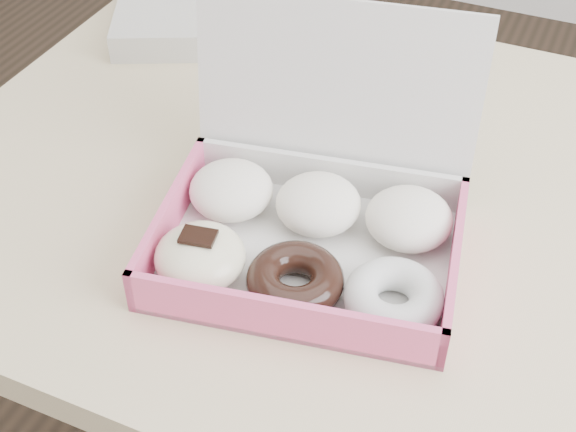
% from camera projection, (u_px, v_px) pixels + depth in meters
% --- Properties ---
extents(table, '(1.20, 0.80, 0.75)m').
position_uv_depth(table, '(409.00, 247.00, 0.99)').
color(table, '#D1BC89').
rests_on(table, ground).
extents(donut_box, '(0.36, 0.32, 0.23)m').
position_uv_depth(donut_box, '(308.00, 222.00, 0.85)').
color(donut_box, silver).
rests_on(donut_box, table).
extents(newspapers, '(0.32, 0.30, 0.04)m').
position_uv_depth(newspapers, '(203.00, 16.00, 1.23)').
color(newspapers, silver).
rests_on(newspapers, table).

